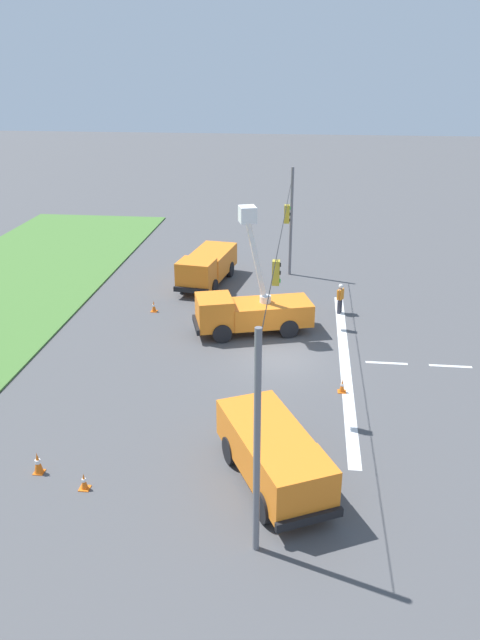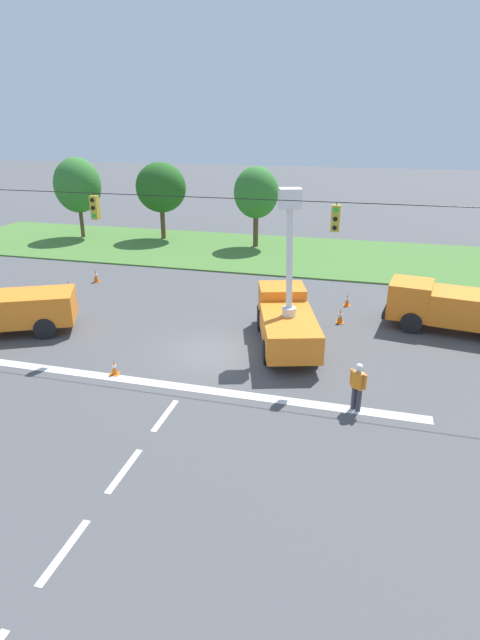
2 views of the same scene
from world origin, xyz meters
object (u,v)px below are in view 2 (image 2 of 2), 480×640
(tree_far_west, at_px, (77,185))
(utility_truck_bucket_lift, at_px, (286,316))
(tree_centre, at_px, (256,193))
(traffic_cone_foreground_right, at_px, (340,316))
(road_worker, at_px, (358,384))
(traffic_cone_foreground_left, at_px, (114,368))
(tree_west, at_px, (161,188))
(utility_truck_support_near, at_px, (457,307))
(traffic_cone_near_bucket, at_px, (347,300))
(traffic_cone_mid_left, at_px, (69,286))
(traffic_cone_mid_right, at_px, (96,276))
(utility_truck_support_far, at_px, (10,309))

(tree_far_west, xyz_separation_m, utility_truck_bucket_lift, (20.83, -17.54, -3.10))
(tree_centre, relative_size, traffic_cone_foreground_right, 8.35)
(road_worker, xyz_separation_m, traffic_cone_foreground_left, (-9.35, 0.21, -0.70))
(traffic_cone_foreground_right, bearing_deg, road_worker, -81.94)
(tree_west, bearing_deg, utility_truck_support_near, -35.55)
(utility_truck_support_near, xyz_separation_m, traffic_cone_near_bucket, (-5.14, 2.30, -0.91))
(traffic_cone_mid_left, bearing_deg, traffic_cone_foreground_left, -49.14)
(road_worker, bearing_deg, utility_truck_bucket_lift, 124.39)
(traffic_cone_mid_right, bearing_deg, utility_truck_support_far, -87.28)
(traffic_cone_foreground_right, bearing_deg, traffic_cone_foreground_left, -136.34)
(tree_far_west, bearing_deg, traffic_cone_foreground_left, -56.28)
(tree_centre, height_order, traffic_cone_mid_right, tree_centre)
(utility_truck_support_far, height_order, traffic_cone_mid_left, utility_truck_support_far)
(tree_west, xyz_separation_m, utility_truck_support_near, (21.38, -15.28, -3.08))
(traffic_cone_foreground_left, bearing_deg, traffic_cone_mid_left, 130.86)
(utility_truck_bucket_lift, distance_m, traffic_cone_near_bucket, 6.37)
(tree_centre, distance_m, utility_truck_bucket_lift, 19.00)
(traffic_cone_foreground_left, bearing_deg, utility_truck_support_far, 158.65)
(utility_truck_support_far, relative_size, road_worker, 3.50)
(tree_far_west, bearing_deg, traffic_cone_foreground_right, -31.96)
(traffic_cone_foreground_right, distance_m, traffic_cone_near_bucket, 2.65)
(road_worker, distance_m, traffic_cone_foreground_right, 8.15)
(tree_west, distance_m, traffic_cone_mid_right, 13.18)
(utility_truck_bucket_lift, height_order, utility_truck_support_far, utility_truck_bucket_lift)
(traffic_cone_foreground_left, xyz_separation_m, traffic_cone_near_bucket, (8.38, 10.48, 0.02))
(utility_truck_support_near, bearing_deg, road_worker, -116.48)
(tree_centre, relative_size, traffic_cone_near_bucket, 9.59)
(tree_west, height_order, traffic_cone_mid_right, tree_west)
(utility_truck_bucket_lift, bearing_deg, traffic_cone_near_bucket, 67.93)
(traffic_cone_mid_right, bearing_deg, utility_truck_support_near, -7.49)
(tree_west, xyz_separation_m, traffic_cone_foreground_right, (16.06, -15.62, -3.94))
(utility_truck_support_near, distance_m, traffic_cone_foreground_left, 15.83)
(traffic_cone_foreground_left, relative_size, traffic_cone_foreground_right, 0.82)
(utility_truck_support_near, height_order, traffic_cone_mid_left, utility_truck_support_near)
(road_worker, bearing_deg, utility_truck_support_far, 170.02)
(tree_west, bearing_deg, traffic_cone_foreground_right, -44.20)
(road_worker, height_order, traffic_cone_foreground_right, road_worker)
(utility_truck_support_near, height_order, traffic_cone_near_bucket, utility_truck_support_near)
(tree_centre, xyz_separation_m, traffic_cone_mid_left, (-8.19, -13.60, -3.98))
(tree_far_west, xyz_separation_m, traffic_cone_mid_left, (7.06, -13.22, -4.14))
(tree_west, relative_size, utility_truck_bucket_lift, 0.93)
(utility_truck_bucket_lift, distance_m, road_worker, 5.90)
(tree_centre, relative_size, traffic_cone_mid_left, 10.15)
(tree_west, height_order, traffic_cone_foreground_left, tree_west)
(traffic_cone_foreground_left, distance_m, traffic_cone_mid_left, 11.86)
(tree_west, distance_m, utility_truck_support_near, 26.46)
(tree_west, bearing_deg, traffic_cone_mid_left, -89.62)
(tree_west, relative_size, traffic_cone_near_bucket, 9.73)
(tree_centre, bearing_deg, tree_west, 173.91)
(traffic_cone_mid_right, bearing_deg, road_worker, -34.05)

